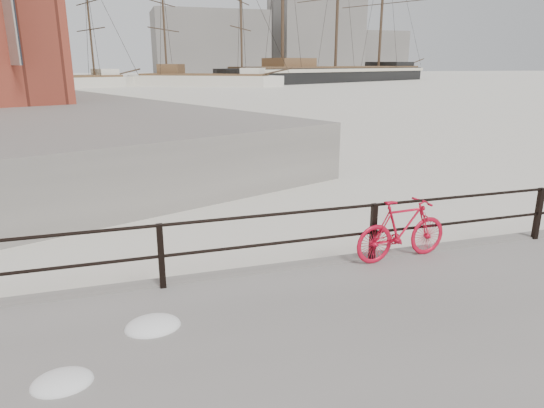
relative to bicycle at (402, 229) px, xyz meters
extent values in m
plane|color=white|center=(3.01, 0.25, -0.88)|extent=(400.00, 400.00, 0.00)
imported|color=red|center=(0.00, 0.00, 0.00)|extent=(1.78, 0.41, 1.06)
ellipsoid|color=white|center=(-4.23, -1.02, -0.40)|extent=(0.71, 0.56, 0.25)
ellipsoid|color=white|center=(-5.22, -1.90, -0.42)|extent=(0.64, 0.50, 0.23)
cube|color=gray|center=(23.01, 140.25, 8.12)|extent=(32.00, 18.00, 18.00)
cube|color=gray|center=(58.01, 145.25, 11.12)|extent=(26.00, 20.00, 24.00)
cube|color=gray|center=(81.01, 150.25, 6.12)|extent=(20.00, 16.00, 14.00)
cylinder|color=gray|center=(45.01, 150.25, 21.12)|extent=(2.80, 2.80, 44.00)
camera|label=1|loc=(-4.43, -6.72, 2.70)|focal=32.00mm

